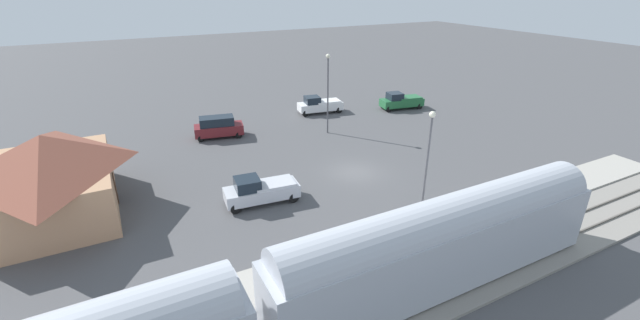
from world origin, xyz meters
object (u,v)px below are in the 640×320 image
pickup_green (401,101)px  pickup_white (319,105)px  pickup_silver (260,190)px  light_pole_lot_center (328,85)px  light_pole_near_platform (429,148)px  pedestrian_on_platform (529,181)px  station_building (50,174)px  passenger_train (256,307)px  pedestrian_waiting_far (465,209)px  suv_maroon (218,127)px

pickup_green → pickup_white: size_ratio=1.00×
pickup_silver → light_pole_lot_center: size_ratio=0.67×
light_pole_near_platform → pickup_silver: bearing=59.4°
pedestrian_on_platform → pickup_silver: pickup_silver is taller
light_pole_near_platform → pedestrian_on_platform: bearing=-107.1°
station_building → pedestrian_on_platform: station_building is taller
light_pole_lot_center → pickup_green: bearing=-74.4°
station_building → pickup_white: (12.38, -27.08, -2.03)m
passenger_train → pickup_white: passenger_train is taller
passenger_train → pickup_green: (27.17, -28.74, -1.83)m
light_pole_near_platform → pedestrian_waiting_far: bearing=-167.1°
pedestrian_waiting_far → pickup_green: size_ratio=0.30×
light_pole_near_platform → light_pole_lot_center: size_ratio=0.87×
pedestrian_on_platform → pickup_white: size_ratio=0.30×
station_building → light_pole_near_platform: light_pole_near_platform is taller
passenger_train → pickup_white: bearing=-31.7°
station_building → light_pole_near_platform: (-11.20, -23.22, 1.53)m
passenger_train → pedestrian_on_platform: 23.40m
pickup_white → pedestrian_waiting_far: bearing=173.3°
light_pole_lot_center → station_building: bearing=103.0°
passenger_train → suv_maroon: bearing=-11.4°
passenger_train → pickup_green: passenger_train is taller
passenger_train → suv_maroon: size_ratio=7.71×
suv_maroon → passenger_train: bearing=168.6°
suv_maroon → light_pole_near_platform: light_pole_near_platform is taller
passenger_train → station_building: station_building is taller
pedestrian_on_platform → light_pole_near_platform: (2.47, 8.04, 3.31)m
station_building → pickup_silver: (-5.19, -13.05, -2.03)m
pickup_silver → passenger_train: bearing=159.7°
pickup_white → light_pole_lot_center: size_ratio=0.68×
passenger_train → pedestrian_waiting_far: (3.60, -15.64, -1.58)m
pickup_white → pedestrian_on_platform: bearing=-170.9°
pickup_silver → pickup_white: same height
pickup_green → pickup_white: 10.47m
light_pole_near_platform → light_pole_lot_center: 16.95m
pickup_silver → suv_maroon: bearing=-3.2°
passenger_train → light_pole_near_platform: light_pole_near_platform is taller
suv_maroon → light_pole_lot_center: (-4.08, -10.68, 4.05)m
light_pole_near_platform → pickup_green: bearing=-34.2°
pedestrian_on_platform → suv_maroon: bearing=36.5°
pedestrian_waiting_far → pickup_green: pickup_green is taller
pickup_silver → light_pole_lot_center: (10.87, -11.52, 4.17)m
light_pole_lot_center → pedestrian_waiting_far: bearing=178.2°
station_building → pickup_green: 38.22m
pedestrian_waiting_far → suv_maroon: bearing=22.6°
suv_maroon → pickup_white: size_ratio=0.92×
pickup_green → pickup_silver: same height
passenger_train → pickup_silver: bearing=-20.3°
pickup_silver → pickup_white: bearing=-38.6°
pedestrian_on_platform → pickup_white: pickup_white is taller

